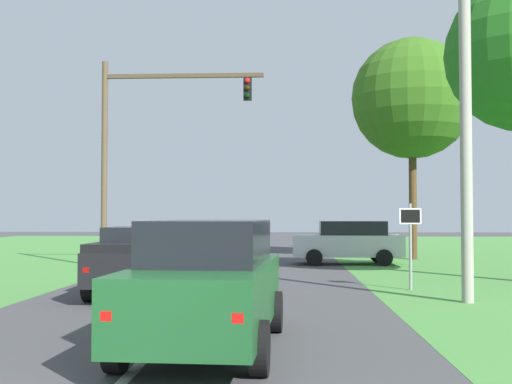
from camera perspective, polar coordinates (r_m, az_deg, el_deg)
name	(u,v)px	position (r m, az deg, el deg)	size (l,w,h in m)	color
ground_plane	(208,295)	(16.66, -4.36, -9.20)	(120.00, 120.00, 0.00)	#424244
red_suv_near	(209,281)	(10.00, -4.27, -8.00)	(2.30, 5.06, 1.99)	#194C23
pickup_truck_lead	(145,259)	(16.92, -9.93, -5.91)	(2.36, 5.17, 1.76)	black
traffic_light	(143,133)	(25.83, -10.09, 5.19)	(6.49, 0.40, 8.22)	brown
keep_moving_sign	(410,234)	(18.10, 13.67, -3.72)	(0.60, 0.09, 2.39)	gray
oak_tree_right	(412,99)	(31.07, 13.81, 8.10)	(5.67, 5.67, 10.38)	#4C351E
crossing_suv_far	(348,242)	(27.05, 8.27, -4.42)	(4.56, 2.20, 1.81)	silver
utility_pole_right	(465,83)	(16.16, 18.25, 9.30)	(0.28, 0.28, 10.46)	#9E998E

